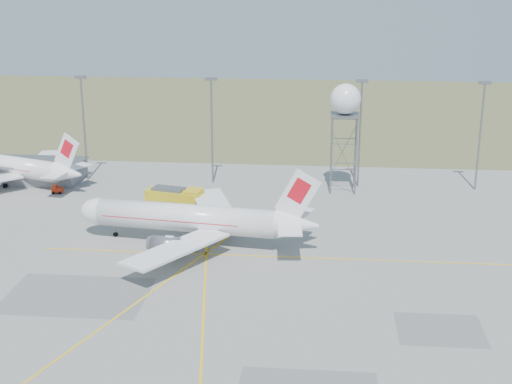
# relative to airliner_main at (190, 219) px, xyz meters

# --- Properties ---
(ground) EXTENTS (400.00, 400.00, 0.00)m
(ground) POSITION_rel_airliner_main_xyz_m (8.62, -34.18, -3.92)
(ground) COLOR gray
(ground) RESTS_ON ground
(grass_strip) EXTENTS (400.00, 120.00, 0.03)m
(grass_strip) POSITION_rel_airliner_main_xyz_m (8.62, 105.82, -3.90)
(grass_strip) COLOR #555D33
(grass_strip) RESTS_ON ground
(building_grey) EXTENTS (19.00, 10.00, 3.90)m
(building_grey) POSITION_rel_airliner_main_xyz_m (-36.38, 29.82, -1.94)
(building_grey) COLOR gray
(building_grey) RESTS_ON ground
(mast_a) EXTENTS (2.20, 0.50, 20.50)m
(mast_a) POSITION_rel_airliner_main_xyz_m (-26.38, 31.82, 8.15)
(mast_a) COLOR slate
(mast_a) RESTS_ON ground
(mast_b) EXTENTS (2.20, 0.50, 20.50)m
(mast_b) POSITION_rel_airliner_main_xyz_m (-1.38, 31.82, 8.15)
(mast_b) COLOR slate
(mast_b) RESTS_ON ground
(mast_c) EXTENTS (2.20, 0.50, 20.50)m
(mast_c) POSITION_rel_airliner_main_xyz_m (26.62, 31.82, 8.15)
(mast_c) COLOR slate
(mast_c) RESTS_ON ground
(mast_d) EXTENTS (2.20, 0.50, 20.50)m
(mast_d) POSITION_rel_airliner_main_xyz_m (48.62, 31.82, 8.15)
(mast_d) COLOR slate
(mast_d) RESTS_ON ground
(airliner_main) EXTENTS (37.54, 36.24, 12.78)m
(airliner_main) POSITION_rel_airliner_main_xyz_m (0.00, 0.00, 0.00)
(airliner_main) COLOR white
(airliner_main) RESTS_ON ground
(airliner_far) EXTENTS (32.73, 30.76, 11.49)m
(airliner_far) POSITION_rel_airliner_main_xyz_m (-40.53, 27.71, -0.40)
(airliner_far) COLOR white
(airliner_far) RESTS_ON ground
(radar_tower) EXTENTS (5.58, 5.58, 20.18)m
(radar_tower) POSITION_rel_airliner_main_xyz_m (23.59, 28.72, 7.41)
(radar_tower) COLOR slate
(radar_tower) RESTS_ON ground
(fire_truck) EXTENTS (10.49, 5.92, 3.99)m
(fire_truck) POSITION_rel_airliner_main_xyz_m (-5.25, 15.12, -2.00)
(fire_truck) COLOR gold
(fire_truck) RESTS_ON ground
(baggage_tug) EXTENTS (2.06, 1.71, 1.52)m
(baggage_tug) POSITION_rel_airliner_main_xyz_m (-29.16, 22.40, -3.34)
(baggage_tug) COLOR #AE240C
(baggage_tug) RESTS_ON ground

